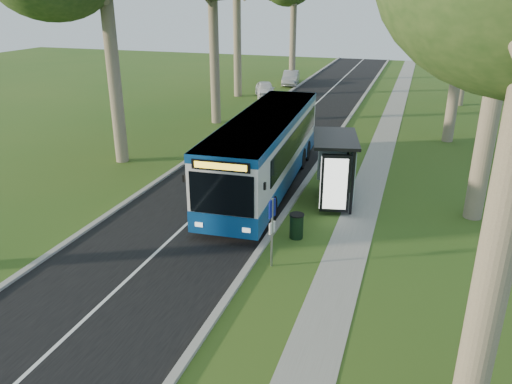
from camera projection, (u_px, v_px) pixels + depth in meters
The scene contains 12 objects.
ground at pixel (257, 256), 17.69m from camera, with size 120.00×120.00×0.00m, color #2F561B.
road at pixel (253, 162), 27.54m from camera, with size 7.00×100.00×0.02m, color black.
kerb_east at pixel (315, 168), 26.50m from camera, with size 0.25×100.00×0.12m, color #9E9B93.
kerb_west at pixel (195, 156), 28.54m from camera, with size 0.25×100.00×0.12m, color #9E9B93.
centre_line at pixel (253, 162), 27.53m from camera, with size 0.12×100.00×0.01m, color white.
footpath at pixel (373, 175), 25.64m from camera, with size 1.50×100.00×0.02m, color gray.
bus at pixel (265, 151), 23.56m from camera, with size 3.42×13.06×3.43m.
bus_stop_sign at pixel (272, 225), 16.49m from camera, with size 0.15×0.35×2.50m.
bus_shelter at pixel (336, 160), 21.22m from camera, with size 2.56×3.77×2.96m.
litter_bin at pixel (297, 226), 18.87m from camera, with size 0.56×0.56×0.98m.
car_white at pixel (265, 89), 45.06m from camera, with size 1.60×3.97×1.35m, color white.
car_silver at pixel (291, 78), 50.97m from camera, with size 1.48×4.26×1.40m, color #9A9CA1.
Camera 1 is at (4.87, -14.82, 8.65)m, focal length 35.00 mm.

